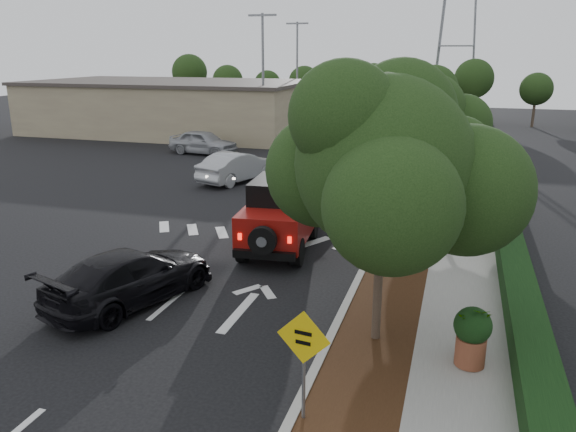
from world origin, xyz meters
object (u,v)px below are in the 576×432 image
at_px(black_suv_oncoming, 131,276).
at_px(silver_suv_ahead, 310,191).
at_px(red_jeep, 281,213).
at_px(speed_hump_sign, 304,351).

bearing_deg(black_suv_oncoming, silver_suv_ahead, -83.85).
relative_size(silver_suv_ahead, black_suv_oncoming, 1.15).
distance_m(red_jeep, black_suv_oncoming, 5.92).
bearing_deg(speed_hump_sign, silver_suv_ahead, 112.07).
bearing_deg(red_jeep, silver_suv_ahead, 88.35).
relative_size(red_jeep, black_suv_oncoming, 0.96).
xyz_separation_m(red_jeep, speed_hump_sign, (3.30, -9.02, 0.27)).
bearing_deg(silver_suv_ahead, red_jeep, -81.96).
xyz_separation_m(black_suv_oncoming, speed_hump_sign, (5.80, -3.67, 0.76)).
xyz_separation_m(red_jeep, black_suv_oncoming, (-2.50, -5.34, -0.49)).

